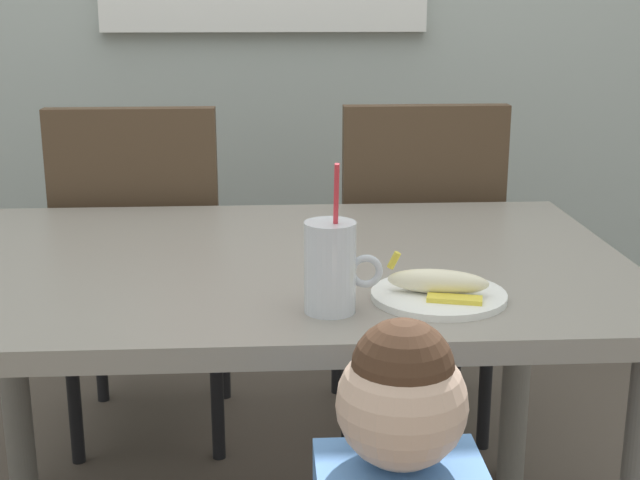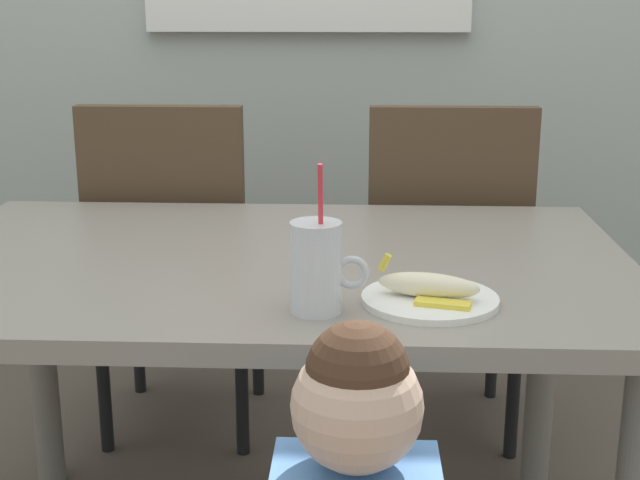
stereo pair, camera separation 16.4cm
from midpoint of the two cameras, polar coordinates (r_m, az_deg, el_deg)
name	(u,v)px [view 2 (the right image)]	position (r m, az deg, el deg)	size (l,w,h in m)	color
dining_table	(273,303)	(1.77, -0.41, -4.09)	(1.41, 0.90, 0.73)	gray
dining_chair_left	(175,254)	(2.44, -7.44, -0.92)	(0.44, 0.45, 0.96)	#4C3826
dining_chair_right	(444,256)	(2.44, 9.89, -1.04)	(0.44, 0.44, 0.96)	#4C3826
milk_cup	(317,272)	(1.42, 3.09, -2.14)	(0.13, 0.08, 0.25)	silver
snack_plate	(430,299)	(1.50, 10.19, -3.83)	(0.23, 0.23, 0.01)	white
peeled_banana	(430,286)	(1.49, 10.23, -3.00)	(0.18, 0.13, 0.07)	#F4EAC6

